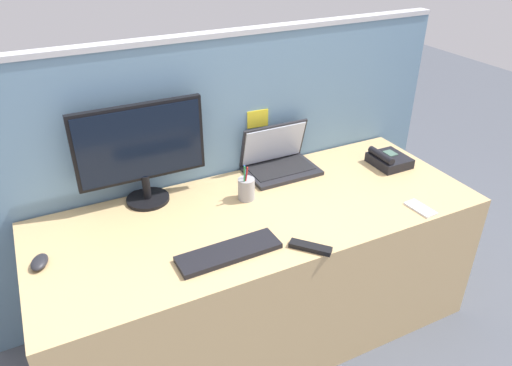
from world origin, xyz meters
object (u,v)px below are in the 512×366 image
(computer_mouse_right_hand, at_px, (39,262))
(pen_cup, at_px, (246,189))
(laptop, at_px, (278,159))
(desktop_monitor, at_px, (141,148))
(desk_phone, at_px, (388,160))
(tv_remote, at_px, (310,247))
(keyboard_main, at_px, (229,252))
(cell_phone_white_slab, at_px, (420,208))

(computer_mouse_right_hand, xyz_separation_m, pen_cup, (0.91, 0.08, 0.04))
(laptop, distance_m, pen_cup, 0.33)
(pen_cup, bearing_deg, computer_mouse_right_hand, -174.67)
(desktop_monitor, distance_m, computer_mouse_right_hand, 0.62)
(desktop_monitor, relative_size, laptop, 1.60)
(desk_phone, bearing_deg, laptop, 158.33)
(desktop_monitor, relative_size, tv_remote, 3.38)
(tv_remote, bearing_deg, desktop_monitor, 84.21)
(desk_phone, xyz_separation_m, keyboard_main, (-1.06, -0.32, -0.02))
(desktop_monitor, height_order, computer_mouse_right_hand, desktop_monitor)
(desk_phone, bearing_deg, cell_phone_white_slab, -110.62)
(laptop, bearing_deg, cell_phone_white_slab, -57.79)
(laptop, bearing_deg, pen_cup, -145.29)
(desk_phone, distance_m, computer_mouse_right_hand, 1.73)
(desktop_monitor, relative_size, computer_mouse_right_hand, 5.75)
(desktop_monitor, bearing_deg, laptop, -0.86)
(laptop, distance_m, keyboard_main, 0.74)
(pen_cup, bearing_deg, keyboard_main, -124.92)
(laptop, relative_size, desk_phone, 1.89)
(laptop, relative_size, tv_remote, 2.12)
(computer_mouse_right_hand, relative_size, tv_remote, 0.59)
(desktop_monitor, relative_size, cell_phone_white_slab, 4.08)
(desk_phone, bearing_deg, computer_mouse_right_hand, -178.11)
(computer_mouse_right_hand, distance_m, cell_phone_white_slab, 1.61)
(pen_cup, xyz_separation_m, tv_remote, (0.06, -0.46, -0.04))
(desk_phone, distance_m, keyboard_main, 1.10)
(desktop_monitor, xyz_separation_m, laptop, (0.69, -0.01, -0.21))
(desk_phone, distance_m, pen_cup, 0.82)
(desk_phone, height_order, cell_phone_white_slab, desk_phone)
(laptop, relative_size, pen_cup, 1.93)
(desktop_monitor, relative_size, desk_phone, 3.01)
(laptop, height_order, tv_remote, laptop)
(computer_mouse_right_hand, height_order, cell_phone_white_slab, computer_mouse_right_hand)
(pen_cup, height_order, tv_remote, pen_cup)
(computer_mouse_right_hand, bearing_deg, desktop_monitor, 49.82)
(laptop, relative_size, computer_mouse_right_hand, 3.60)
(keyboard_main, height_order, pen_cup, pen_cup)
(laptop, distance_m, tv_remote, 0.68)
(computer_mouse_right_hand, bearing_deg, cell_phone_white_slab, 7.51)
(pen_cup, bearing_deg, desktop_monitor, 154.51)
(desktop_monitor, bearing_deg, tv_remote, -53.99)
(pen_cup, bearing_deg, tv_remote, -82.32)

